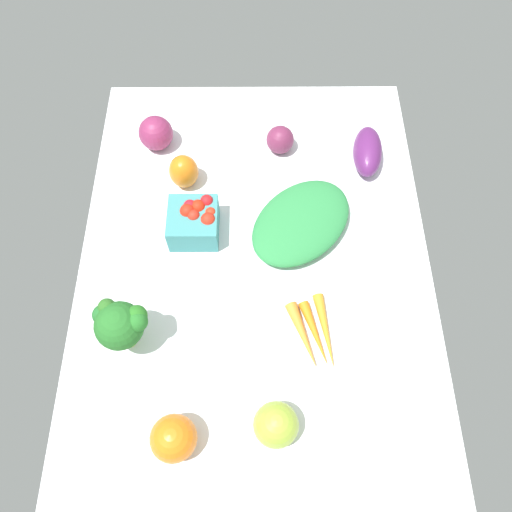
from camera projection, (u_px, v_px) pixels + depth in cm
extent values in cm
cube|color=white|center=(256.00, 262.00, 109.68)|extent=(104.00, 76.00, 2.00)
ellipsoid|color=#5F2364|center=(369.00, 151.00, 118.54)|extent=(14.86, 8.24, 6.79)
cube|color=teal|center=(195.00, 223.00, 109.16)|extent=(10.73, 10.73, 6.94)
sphere|color=red|center=(208.00, 201.00, 108.03)|extent=(2.85, 2.85, 2.85)
sphere|color=red|center=(195.00, 216.00, 106.30)|extent=(2.73, 2.73, 2.73)
sphere|color=red|center=(191.00, 206.00, 107.60)|extent=(2.94, 2.94, 2.94)
sphere|color=red|center=(209.00, 220.00, 105.96)|extent=(3.20, 3.20, 3.20)
sphere|color=red|center=(189.00, 211.00, 106.88)|extent=(3.38, 3.38, 3.38)
sphere|color=red|center=(212.00, 213.00, 106.97)|extent=(2.47, 2.47, 2.47)
sphere|color=red|center=(199.00, 207.00, 107.46)|extent=(3.21, 3.21, 3.21)
cone|color=orange|center=(305.00, 336.00, 99.42)|extent=(14.40, 7.08, 2.57)
cone|color=orange|center=(317.00, 334.00, 99.83)|extent=(13.89, 6.25, 2.20)
cone|color=orange|center=(327.00, 332.00, 100.01)|extent=(15.97, 4.50, 2.29)
sphere|color=orange|center=(175.00, 438.00, 87.64)|extent=(8.42, 8.42, 8.42)
ellipsoid|color=#2E8644|center=(302.00, 222.00, 110.29)|extent=(30.84, 30.45, 5.20)
sphere|color=#872A54|center=(157.00, 133.00, 120.22)|extent=(8.27, 8.27, 8.27)
sphere|color=#9BB939|center=(277.00, 425.00, 88.80)|extent=(8.22, 8.22, 8.22)
ellipsoid|color=orange|center=(185.00, 171.00, 114.71)|extent=(9.43, 9.43, 8.53)
cylinder|color=#A6D074|center=(128.00, 337.00, 97.85)|extent=(2.87, 2.87, 5.49)
sphere|color=#266B27|center=(121.00, 326.00, 92.37)|extent=(9.21, 9.21, 9.21)
sphere|color=#2D6723|center=(108.00, 307.00, 92.11)|extent=(3.38, 3.38, 3.38)
sphere|color=#267027|center=(139.00, 321.00, 90.86)|extent=(3.94, 3.94, 3.94)
sphere|color=#24672A|center=(104.00, 315.00, 92.73)|extent=(3.97, 3.97, 3.97)
sphere|color=#287122|center=(138.00, 316.00, 91.46)|extent=(3.99, 3.99, 3.99)
sphere|color=#72294B|center=(281.00, 140.00, 120.28)|extent=(6.70, 6.70, 6.70)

